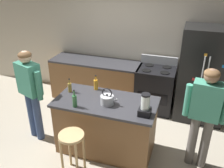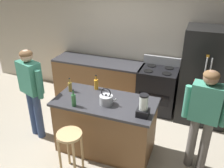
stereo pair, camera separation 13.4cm
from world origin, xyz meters
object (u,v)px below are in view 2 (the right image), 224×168
refrigerator (206,77)px  tea_kettle (106,99)px  person_by_sink_right (204,113)px  bottle_olive_oil (74,100)px  person_by_island_left (31,86)px  blender_appliance (143,107)px  bar_stool (70,142)px  stove_range (157,90)px  bottle_vinegar (70,86)px  bottle_soda (96,84)px  kitchen_island (105,125)px

refrigerator → tea_kettle: size_ratio=6.66×
person_by_sink_right → bottle_olive_oil: 1.85m
person_by_sink_right → person_by_island_left: bearing=-175.8°
refrigerator → blender_appliance: refrigerator is taller
blender_appliance → tea_kettle: (-0.59, 0.11, -0.06)m
person_by_island_left → bottle_olive_oil: (0.91, -0.20, 0.04)m
refrigerator → person_by_island_left: 3.14m
person_by_sink_right → refrigerator: bearing=90.5°
bar_stool → tea_kettle: 0.81m
refrigerator → tea_kettle: refrigerator is taller
stove_range → person_by_island_left: person_by_island_left is taller
stove_range → bottle_vinegar: 1.94m
bottle_vinegar → tea_kettle: 0.73m
stove_range → bar_stool: size_ratio=1.57×
person_by_island_left → bar_stool: 1.24m
person_by_island_left → bottle_vinegar: bearing=17.0°
refrigerator → bottle_vinegar: refrigerator is taller
person_by_sink_right → tea_kettle: person_by_sink_right is taller
bottle_soda → bottle_olive_oil: (-0.08, -0.61, 0.01)m
bottle_soda → tea_kettle: tea_kettle is taller
blender_appliance → bottle_soda: 1.06m
kitchen_island → bottle_vinegar: bearing=171.9°
bottle_soda → bottle_vinegar: bearing=-149.2°
refrigerator → bottle_soda: (-1.71, -1.19, 0.10)m
blender_appliance → refrigerator: bearing=65.3°
refrigerator → stove_range: (-0.88, 0.02, -0.45)m
kitchen_island → blender_appliance: size_ratio=4.76×
refrigerator → bottle_soda: refrigerator is taller
stove_range → bar_stool: (-0.81, -2.18, 0.07)m
person_by_sink_right → bottle_soda: (-1.72, 0.21, 0.04)m
person_by_island_left → blender_appliance: person_by_island_left is taller
bar_stool → tea_kettle: bearing=60.8°
kitchen_island → blender_appliance: blender_appliance is taller
stove_range → person_by_sink_right: 1.75m
kitchen_island → tea_kettle: size_ratio=5.72×
kitchen_island → refrigerator: bearing=46.6°
bottle_soda → bottle_vinegar: bottle_soda is taller
refrigerator → person_by_sink_right: (0.01, -1.40, 0.06)m
person_by_sink_right → bottle_vinegar: size_ratio=6.79×
blender_appliance → kitchen_island: bearing=163.6°
person_by_island_left → person_by_sink_right: (2.72, 0.20, -0.01)m
bar_stool → bottle_olive_oil: 0.61m
person_by_sink_right → bottle_soda: person_by_sink_right is taller
bottle_olive_oil → bottle_vinegar: bearing=126.0°
kitchen_island → bottle_olive_oil: 0.74m
stove_range → bar_stool: stove_range is taller
stove_range → person_by_island_left: bearing=-138.4°
kitchen_island → blender_appliance: bearing=-16.4°
stove_range → bar_stool: 2.33m
refrigerator → blender_appliance: bearing=-114.7°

